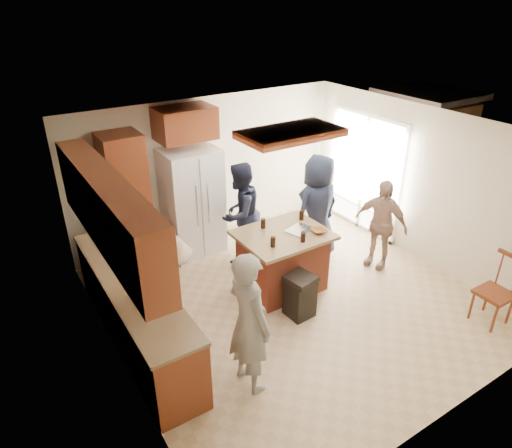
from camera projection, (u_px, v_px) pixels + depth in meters
room_shell at (414, 159)px, 9.61m from camera, size 8.00×5.20×5.00m
person_front_left at (249, 323)px, 4.90m from camera, size 0.50×0.66×1.72m
person_behind_left at (240, 213)px, 7.31m from camera, size 0.96×0.80×1.69m
person_behind_right at (318, 208)px, 7.37m from camera, size 0.92×0.65×1.78m
person_side_right at (380, 224)px, 7.20m from camera, size 0.70×0.97×1.49m
person_counter at (170, 298)px, 5.36m from camera, size 0.82×1.16×1.63m
left_cabinetry at (126, 279)px, 5.46m from camera, size 0.64×3.00×2.30m
back_wall_units at (142, 183)px, 7.05m from camera, size 1.80×0.60×2.45m
refrigerator at (192, 201)px, 7.59m from camera, size 0.90×0.76×1.80m
kitchen_island at (282, 260)px, 6.74m from camera, size 1.28×1.03×0.93m
island_items at (300, 230)px, 6.55m from camera, size 0.94×0.71×0.15m
trash_bin at (300, 296)px, 6.23m from camera, size 0.42×0.42×0.63m
spindle_chair at (496, 293)px, 6.06m from camera, size 0.43×0.43×0.99m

